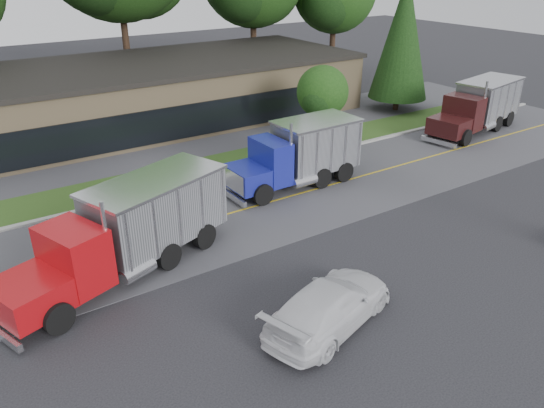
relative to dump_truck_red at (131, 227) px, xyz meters
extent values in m
plane|color=#343439|center=(5.79, -6.89, -1.81)|extent=(140.00, 140.00, 0.00)
cube|color=#5B5B60|center=(5.79, 2.11, -1.81)|extent=(60.00, 8.00, 0.02)
cube|color=gold|center=(5.79, 2.11, -1.81)|extent=(60.00, 0.12, 0.01)
cube|color=#9E9E99|center=(5.79, 6.31, -1.81)|extent=(60.00, 0.30, 0.12)
cube|color=#30511C|center=(5.79, 8.11, -1.81)|extent=(60.00, 3.40, 0.03)
cube|color=#5B5B60|center=(5.79, 13.11, -1.81)|extent=(60.00, 7.00, 0.02)
cube|color=tan|center=(7.79, 19.11, 0.19)|extent=(32.00, 12.00, 4.00)
cylinder|color=#382619|center=(9.79, 27.11, 1.43)|extent=(0.56, 0.56, 6.47)
cylinder|color=#382619|center=(21.79, 26.11, 0.83)|extent=(0.56, 0.56, 5.29)
cylinder|color=#382619|center=(29.79, 24.11, 0.38)|extent=(0.56, 0.56, 4.38)
sphere|color=#16390F|center=(31.29, 25.11, 5.33)|extent=(6.01, 6.01, 6.01)
cylinder|color=#382619|center=(25.79, 11.11, -1.31)|extent=(0.44, 0.44, 1.00)
cone|color=black|center=(25.79, 11.11, 3.84)|extent=(4.52, 4.52, 9.25)
cylinder|color=#382619|center=(15.79, 8.11, -0.90)|extent=(0.56, 0.56, 1.82)
sphere|color=#16390F|center=(15.79, 8.11, 1.56)|extent=(3.32, 3.32, 3.32)
sphere|color=#16390F|center=(16.41, 8.53, 1.15)|extent=(2.49, 2.49, 2.49)
sphere|color=black|center=(15.27, 7.80, 1.25)|extent=(2.28, 2.28, 2.28)
cube|color=black|center=(-0.27, -0.10, -1.24)|extent=(9.16, 4.10, 0.28)
cube|color=#A80C11|center=(-4.10, -1.47, -0.69)|extent=(2.88, 2.92, 1.10)
cube|color=#A80C11|center=(-2.38, -0.85, -0.09)|extent=(2.34, 2.81, 2.20)
cube|color=black|center=(-3.05, -1.09, 0.31)|extent=(0.76, 2.00, 0.90)
cube|color=silver|center=(1.27, 0.45, 0.21)|extent=(6.12, 4.24, 2.50)
cube|color=silver|center=(1.27, 0.45, 1.51)|extent=(6.31, 4.43, 0.12)
cylinder|color=black|center=(-4.30, -0.32, -1.24)|extent=(1.15, 0.70, 1.10)
cylinder|color=black|center=(-3.52, -2.48, -1.24)|extent=(1.15, 0.70, 1.10)
cylinder|color=black|center=(1.26, 1.67, -1.24)|extent=(1.15, 0.70, 1.10)
cylinder|color=black|center=(2.04, -0.49, -1.24)|extent=(1.15, 0.70, 1.10)
cube|color=black|center=(10.31, 3.26, -1.24)|extent=(7.20, 1.10, 0.28)
cube|color=navy|center=(7.19, 3.22, -0.69)|extent=(1.75, 2.32, 1.10)
cube|color=navy|center=(8.60, 3.24, -0.09)|extent=(1.28, 2.42, 2.20)
cube|color=black|center=(8.05, 3.23, 0.31)|extent=(0.09, 2.10, 0.90)
cube|color=silver|center=(11.56, 3.28, 0.21)|extent=(4.33, 2.56, 2.50)
cube|color=silver|center=(11.56, 3.28, 1.51)|extent=(4.48, 2.71, 0.12)
cylinder|color=black|center=(7.33, 4.37, -1.24)|extent=(1.10, 0.36, 1.10)
cylinder|color=black|center=(7.36, 2.07, -1.24)|extent=(1.10, 0.36, 1.10)
cylinder|color=black|center=(11.86, 4.43, -1.24)|extent=(1.10, 0.36, 1.10)
cylinder|color=black|center=(11.89, 2.13, -1.24)|extent=(1.10, 0.36, 1.10)
cube|color=black|center=(26.34, 4.05, -1.24)|extent=(8.56, 2.51, 0.28)
cube|color=black|center=(22.70, 3.39, -0.69)|extent=(2.42, 2.63, 1.10)
cube|color=black|center=(24.34, 3.69, -0.09)|extent=(1.89, 2.63, 2.20)
cube|color=black|center=(23.70, 3.57, 0.31)|extent=(0.44, 2.08, 0.90)
cube|color=silver|center=(27.80, 4.32, 0.21)|extent=(5.46, 3.37, 2.50)
cube|color=silver|center=(27.80, 4.32, 1.51)|extent=(5.63, 3.55, 0.12)
cylinder|color=black|center=(22.68, 4.55, -1.24)|extent=(1.14, 0.54, 1.10)
cylinder|color=black|center=(23.09, 2.29, -1.24)|extent=(1.14, 0.54, 1.10)
cylinder|color=black|center=(27.96, 5.52, -1.24)|extent=(1.14, 0.54, 1.10)
cylinder|color=black|center=(28.37, 3.25, -1.24)|extent=(1.14, 0.54, 1.10)
imported|color=silver|center=(4.14, -7.08, -1.02)|extent=(5.88, 3.73, 1.59)
camera|label=1|loc=(-5.46, -18.05, 9.57)|focal=35.00mm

